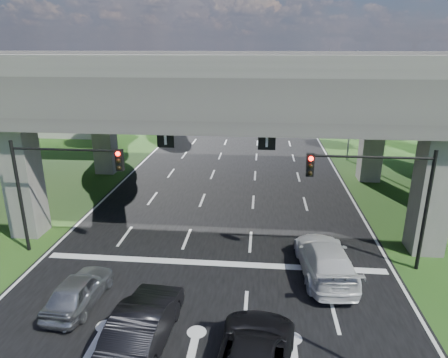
% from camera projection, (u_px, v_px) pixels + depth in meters
% --- Properties ---
extents(ground, '(160.00, 160.00, 0.00)m').
position_uv_depth(ground, '(203.00, 307.00, 16.72)').
color(ground, '#1E4716').
rests_on(ground, ground).
extents(road, '(18.00, 120.00, 0.03)m').
position_uv_depth(road, '(225.00, 212.00, 26.16)').
color(road, black).
rests_on(road, ground).
extents(overpass, '(80.00, 15.00, 10.00)m').
position_uv_depth(overpass, '(228.00, 87.00, 25.54)').
color(overpass, '#3A3734').
rests_on(overpass, ground).
extents(warehouse, '(20.00, 10.00, 4.00)m').
position_uv_depth(warehouse, '(43.00, 114.00, 51.49)').
color(warehouse, '#9E9E99').
rests_on(warehouse, ground).
extents(signal_right, '(5.76, 0.54, 6.00)m').
position_uv_depth(signal_right, '(381.00, 187.00, 18.41)').
color(signal_right, black).
rests_on(signal_right, ground).
extents(signal_left, '(5.76, 0.54, 6.00)m').
position_uv_depth(signal_left, '(57.00, 177.00, 19.83)').
color(signal_left, black).
rests_on(signal_left, ground).
extents(streetlight_far, '(3.38, 0.25, 10.00)m').
position_uv_depth(streetlight_far, '(349.00, 98.00, 36.62)').
color(streetlight_far, gray).
rests_on(streetlight_far, ground).
extents(streetlight_beyond, '(3.38, 0.25, 10.00)m').
position_uv_depth(streetlight_beyond, '(324.00, 83.00, 51.73)').
color(streetlight_beyond, gray).
rests_on(streetlight_beyond, ground).
extents(tree_left_near, '(4.50, 4.50, 7.80)m').
position_uv_depth(tree_left_near, '(105.00, 103.00, 41.01)').
color(tree_left_near, black).
rests_on(tree_left_near, ground).
extents(tree_left_mid, '(3.91, 3.90, 6.76)m').
position_uv_depth(tree_left_mid, '(106.00, 99.00, 49.04)').
color(tree_left_mid, black).
rests_on(tree_left_mid, ground).
extents(tree_left_far, '(4.80, 4.80, 8.32)m').
position_uv_depth(tree_left_far, '(154.00, 85.00, 55.93)').
color(tree_left_far, black).
rests_on(tree_left_far, ground).
extents(tree_right_near, '(4.20, 4.20, 7.28)m').
position_uv_depth(tree_right_near, '(369.00, 107.00, 40.56)').
color(tree_right_near, black).
rests_on(tree_right_near, ground).
extents(tree_right_mid, '(3.91, 3.90, 6.76)m').
position_uv_depth(tree_right_mid, '(378.00, 100.00, 47.94)').
color(tree_right_mid, black).
rests_on(tree_right_mid, ground).
extents(tree_right_far, '(4.50, 4.50, 7.80)m').
position_uv_depth(tree_right_far, '(333.00, 88.00, 55.66)').
color(tree_right_far, black).
rests_on(tree_right_far, ground).
extents(car_silver, '(1.85, 4.11, 1.37)m').
position_uv_depth(car_silver, '(79.00, 290.00, 16.62)').
color(car_silver, '#A9ABB1').
rests_on(car_silver, road).
extents(car_dark, '(2.05, 5.13, 1.66)m').
position_uv_depth(car_dark, '(143.00, 324.00, 14.36)').
color(car_dark, black).
rests_on(car_dark, road).
extents(car_white, '(2.70, 5.79, 1.64)m').
position_uv_depth(car_white, '(325.00, 259.00, 18.80)').
color(car_white, silver).
rests_on(car_white, road).
extents(car_trailing, '(3.05, 5.61, 1.49)m').
position_uv_depth(car_trailing, '(254.00, 358.00, 12.91)').
color(car_trailing, black).
rests_on(car_trailing, road).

